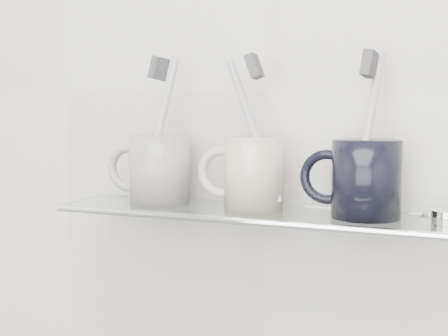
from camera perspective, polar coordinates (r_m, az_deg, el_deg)
The scene contains 18 objects.
wall_back at distance 0.84m, azimuth 3.74°, elevation 6.95°, with size 2.50×2.50×0.00m, color beige.
shelf_glass at distance 0.80m, azimuth 2.26°, elevation -4.14°, with size 0.50×0.12×0.01m, color silver.
shelf_rail at distance 0.74m, azimuth 0.80°, elevation -4.86°, with size 0.01×0.01×0.50m, color silver.
bracket_left at distance 0.93m, azimuth -9.05°, elevation -3.41°, with size 0.02×0.02×0.03m, color silver.
bracket_right at distance 0.80m, azimuth 17.79°, elevation -5.17°, with size 0.02×0.02×0.03m, color silver.
mug_left at distance 0.84m, azimuth -5.88°, elevation -0.14°, with size 0.08×0.08×0.09m, color white.
mug_left_handle at distance 0.87m, azimuth -8.63°, elevation -0.01°, with size 0.07×0.07×0.01m, color white.
toothbrush_left at distance 0.84m, azimuth -5.93°, elevation 3.59°, with size 0.01×0.01×0.19m, color #BBBBBB.
bristles_left at distance 0.84m, azimuth -5.99°, elevation 9.05°, with size 0.01×0.02×0.03m, color #3C3E43.
mug_center at distance 0.79m, azimuth 2.73°, elevation -0.53°, with size 0.07×0.07×0.09m, color beige.
mug_center_handle at distance 0.81m, azimuth -0.18°, elevation -0.39°, with size 0.07×0.07×0.01m, color beige.
toothbrush_center at distance 0.79m, azimuth 2.75°, elevation 3.44°, with size 0.01×0.01×0.19m, color #A1A1AC.
bristles_center at distance 0.79m, azimuth 2.78°, elevation 9.27°, with size 0.01×0.02×0.03m, color #3C3E43.
mug_right at distance 0.76m, azimuth 12.88°, elevation -0.98°, with size 0.08×0.08×0.09m, color black.
mug_right_handle at distance 0.77m, azimuth 9.40°, elevation -0.83°, with size 0.07×0.07×0.01m, color black.
toothbrush_right at distance 0.75m, azimuth 12.98°, elevation 3.17°, with size 0.01×0.01×0.19m, color beige.
bristles_right at distance 0.75m, azimuth 13.13°, elevation 9.26°, with size 0.01×0.02×0.03m, color #3C3E43.
chrome_cap at distance 0.75m, azimuth 19.70°, elevation -4.21°, with size 0.03×0.03×0.01m, color silver.
Camera 1 is at (0.26, 0.30, 1.24)m, focal length 50.00 mm.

